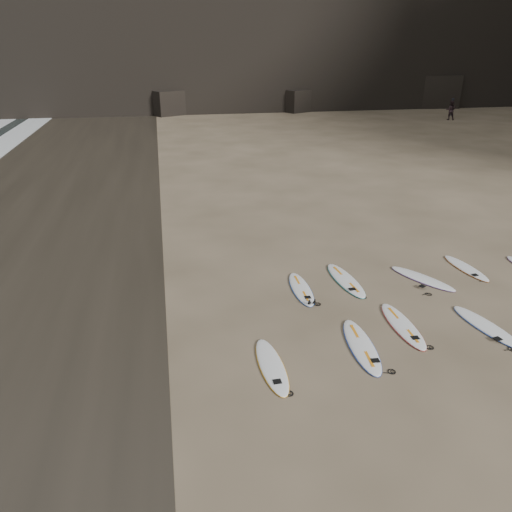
{
  "coord_description": "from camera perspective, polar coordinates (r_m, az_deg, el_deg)",
  "views": [
    {
      "loc": [
        -6.79,
        -10.68,
        7.26
      ],
      "look_at": [
        -4.3,
        2.37,
        1.5
      ],
      "focal_mm": 35.0,
      "sensor_mm": 36.0,
      "label": 1
    }
  ],
  "objects": [
    {
      "name": "ground",
      "position": [
        14.59,
        18.86,
        -7.81
      ],
      "size": [
        240.0,
        240.0,
        0.0
      ],
      "primitive_type": "plane",
      "color": "#897559",
      "rests_on": "ground"
    },
    {
      "name": "surfboard_0",
      "position": [
        12.32,
        1.8,
        -12.41
      ],
      "size": [
        0.63,
        2.39,
        0.09
      ],
      "primitive_type": "ellipsoid",
      "rotation": [
        0.0,
        0.0,
        0.02
      ],
      "color": "white",
      "rests_on": "ground"
    },
    {
      "name": "surfboard_2",
      "position": [
        14.45,
        16.41,
        -7.59
      ],
      "size": [
        0.64,
        2.52,
        0.09
      ],
      "primitive_type": "ellipsoid",
      "rotation": [
        0.0,
        0.0,
        -0.02
      ],
      "color": "white",
      "rests_on": "ground"
    },
    {
      "name": "surfboard_6",
      "position": [
        16.61,
        10.21,
        -2.7
      ],
      "size": [
        0.82,
        2.67,
        0.09
      ],
      "primitive_type": "ellipsoid",
      "rotation": [
        0.0,
        0.0,
        0.07
      ],
      "color": "white",
      "rests_on": "ground"
    },
    {
      "name": "wet_sand",
      "position": [
        22.78,
        -25.98,
        2.41
      ],
      "size": [
        12.0,
        200.0,
        0.01
      ],
      "primitive_type": "cube",
      "color": "#383026",
      "rests_on": "ground"
    },
    {
      "name": "person_b",
      "position": [
        54.7,
        21.36,
        15.26
      ],
      "size": [
        1.12,
        1.03,
        1.85
      ],
      "primitive_type": "imported",
      "rotation": [
        0.0,
        0.0,
        2.67
      ],
      "color": "black",
      "rests_on": "ground"
    },
    {
      "name": "surfboard_7",
      "position": [
        17.35,
        18.47,
        -2.43
      ],
      "size": [
        1.66,
        2.4,
        0.09
      ],
      "primitive_type": "ellipsoid",
      "rotation": [
        0.0,
        0.0,
        0.5
      ],
      "color": "white",
      "rests_on": "ground"
    },
    {
      "name": "person_a",
      "position": [
        58.07,
        21.45,
        15.59
      ],
      "size": [
        0.55,
        0.71,
        1.75
      ],
      "primitive_type": "imported",
      "rotation": [
        0.0,
        0.0,
        4.49
      ],
      "color": "black",
      "rests_on": "ground"
    },
    {
      "name": "surfboard_3",
      "position": [
        15.21,
        24.83,
        -7.29
      ],
      "size": [
        1.03,
        2.51,
        0.09
      ],
      "primitive_type": "ellipsoid",
      "rotation": [
        0.0,
        0.0,
        0.19
      ],
      "color": "white",
      "rests_on": "ground"
    },
    {
      "name": "surfboard_8",
      "position": [
        18.68,
        22.87,
        -1.25
      ],
      "size": [
        0.75,
        2.29,
        0.08
      ],
      "primitive_type": "ellipsoid",
      "rotation": [
        0.0,
        0.0,
        0.1
      ],
      "color": "white",
      "rests_on": "ground"
    },
    {
      "name": "surfboard_1",
      "position": [
        13.3,
        11.96,
        -9.98
      ],
      "size": [
        0.84,
        2.65,
        0.09
      ],
      "primitive_type": "ellipsoid",
      "rotation": [
        0.0,
        0.0,
        -0.09
      ],
      "color": "white",
      "rests_on": "ground"
    },
    {
      "name": "surfboard_5",
      "position": [
        15.86,
        5.18,
        -3.73
      ],
      "size": [
        0.64,
        2.37,
        0.08
      ],
      "primitive_type": "ellipsoid",
      "rotation": [
        0.0,
        0.0,
        -0.03
      ],
      "color": "white",
      "rests_on": "ground"
    }
  ]
}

